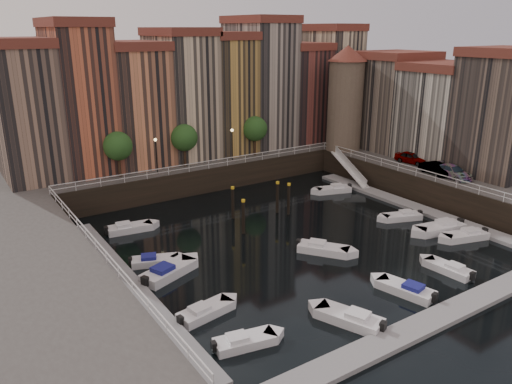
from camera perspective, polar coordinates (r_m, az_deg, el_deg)
ground at (r=47.82m, az=3.83°, el=-5.11°), size 200.00×200.00×0.00m
quay_far at (r=68.70m, az=-9.33°, el=3.31°), size 80.00×20.00×3.00m
quay_right at (r=66.17m, az=24.72°, el=1.27°), size 20.00×36.00×3.00m
dock_left at (r=40.09m, az=-14.38°, el=-10.26°), size 2.00×28.00×0.35m
dock_right at (r=57.80m, az=17.38°, el=-1.55°), size 2.00×28.00×0.35m
dock_near at (r=37.22m, az=20.24°, el=-13.26°), size 30.00×2.00×0.35m
mountains at (r=148.01m, az=-22.76°, el=12.62°), size 145.00×100.00×18.00m
far_terrace at (r=66.10m, az=-6.18°, el=11.22°), size 48.70×10.30×17.50m
right_terrace at (r=66.45m, az=20.72°, el=8.99°), size 9.30×24.30×14.00m
corner_tower at (r=68.52m, az=10.19°, el=10.65°), size 5.20×5.20×13.80m
promenade_trees at (r=60.09m, az=-7.64°, el=6.24°), size 21.20×3.20×5.20m
street_lamps at (r=59.50m, az=-6.90°, el=5.47°), size 10.36×0.36×4.18m
railings at (r=50.22m, az=0.56°, el=0.71°), size 36.08×34.04×0.52m
gangway at (r=64.98m, az=10.62°, el=2.76°), size 2.78×8.32×3.73m
mooring_pilings at (r=51.35m, az=0.60°, el=-1.41°), size 7.11×4.39×3.78m
boat_left_0 at (r=32.48m, az=-1.43°, el=-16.71°), size 4.25×2.21×0.95m
boat_left_1 at (r=35.50m, az=-5.88°, el=-13.43°), size 4.44×2.25×1.00m
boat_left_2 at (r=40.95m, az=-10.03°, el=-8.95°), size 5.29×3.54×1.20m
boat_left_3 at (r=43.13m, az=-11.56°, el=-7.71°), size 4.21×2.80×0.95m
boat_left_4 at (r=50.30m, az=-14.36°, el=-4.02°), size 4.64×2.19×1.04m
boat_right_0 at (r=51.00m, az=22.87°, el=-4.62°), size 4.68×2.79×1.05m
boat_right_1 at (r=51.86m, az=20.36°, el=-3.87°), size 5.41×2.81×1.21m
boat_right_2 at (r=53.95m, az=16.40°, el=-2.69°), size 4.36×2.84×0.98m
boat_right_4 at (r=61.02m, az=8.89°, el=0.30°), size 4.58×2.78×1.03m
boat_near_1 at (r=35.11m, az=10.76°, el=-14.01°), size 3.30×4.88×1.11m
boat_near_2 at (r=39.53m, az=16.85°, el=-10.63°), size 2.62×4.68×1.05m
boat_near_3 at (r=43.86m, az=21.23°, el=-8.18°), size 1.85×4.24×0.96m
car_a at (r=64.11m, az=17.35°, el=3.68°), size 2.26×4.36×1.42m
car_b at (r=60.06m, az=19.87°, el=2.44°), size 1.89×4.24×1.35m
car_c at (r=59.40m, az=21.55°, el=2.09°), size 2.42×4.96×1.39m
boat_extra_595 at (r=44.73m, az=7.59°, el=-6.43°), size 4.03×4.60×1.09m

